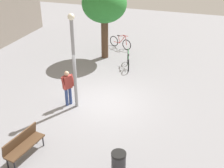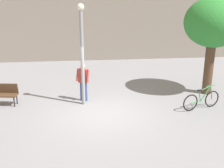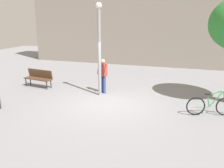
% 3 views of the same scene
% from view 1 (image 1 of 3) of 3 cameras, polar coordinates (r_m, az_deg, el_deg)
% --- Properties ---
extents(ground_plane, '(36.00, 36.00, 0.00)m').
position_cam_1_polar(ground_plane, '(13.55, -1.33, -3.48)').
color(ground_plane, gray).
extents(lamppost, '(0.28, 0.28, 4.21)m').
position_cam_1_polar(lamppost, '(12.24, -7.49, 5.31)').
color(lamppost, gray).
rests_on(lamppost, ground_plane).
extents(person_by_lamppost, '(0.63, 0.49, 1.67)m').
position_cam_1_polar(person_by_lamppost, '(13.02, -8.66, -0.33)').
color(person_by_lamppost, '#334784').
rests_on(person_by_lamppost, ground_plane).
extents(park_bench, '(1.65, 0.71, 0.92)m').
position_cam_1_polar(park_bench, '(10.69, -17.00, -11.00)').
color(park_bench, '#513823').
rests_on(park_bench, ground_plane).
extents(plaza_tree, '(2.61, 2.61, 4.44)m').
position_cam_1_polar(plaza_tree, '(17.40, -1.51, 15.27)').
color(plaza_tree, '#513928').
rests_on(plaza_tree, ground_plane).
extents(bicycle_red, '(0.73, 1.70, 0.97)m').
position_cam_1_polar(bicycle_red, '(19.75, 1.63, 8.10)').
color(bicycle_red, black).
rests_on(bicycle_red, ground_plane).
extents(bicycle_green, '(1.74, 0.59, 0.97)m').
position_cam_1_polar(bicycle_green, '(16.86, 3.19, 4.51)').
color(bicycle_green, black).
rests_on(bicycle_green, ground_plane).
extents(trash_bin, '(0.49, 0.49, 0.87)m').
position_cam_1_polar(trash_bin, '(9.66, 1.29, -15.29)').
color(trash_bin, '#2D2D33').
rests_on(trash_bin, ground_plane).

